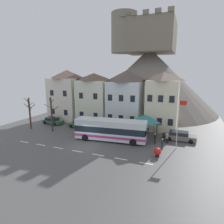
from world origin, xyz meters
TOP-DOWN VIEW (x-y plane):
  - ground_plane at (0.00, -0.00)m, footprint 40.00×60.00m
  - townhouse_00 at (-11.26, 12.26)m, footprint 6.22×6.59m
  - townhouse_01 at (-4.53, 11.55)m, footprint 6.02×5.16m
  - townhouse_02 at (2.00, 12.49)m, footprint 6.24×7.05m
  - townhouse_03 at (8.75, 11.70)m, footprint 5.23×5.46m
  - hilltop_castle at (2.79, 28.35)m, footprint 34.23×34.23m
  - transit_bus at (2.50, 2.96)m, footprint 10.82×3.69m
  - bus_shelter at (6.86, 6.50)m, footprint 3.60×3.60m
  - parked_car_00 at (-11.63, 7.28)m, footprint 4.17×2.22m
  - parked_car_01 at (-5.28, 7.16)m, footprint 4.15×2.07m
  - parked_car_02 at (12.12, 6.71)m, footprint 4.52×1.90m
  - pedestrian_00 at (10.47, 4.82)m, footprint 0.34×0.30m
  - pedestrian_01 at (8.91, 4.04)m, footprint 0.29×0.38m
  - pedestrian_02 at (9.92, 5.43)m, footprint 0.35×0.35m
  - pedestrian_03 at (10.13, 2.29)m, footprint 0.28×0.35m
  - public_bench at (6.23, 8.36)m, footprint 1.79×0.48m
  - flagpole at (11.92, 3.19)m, footprint 0.95×0.10m
  - harbour_buoy at (9.89, -0.26)m, footprint 0.91×0.91m
  - bare_tree_00 at (-13.12, 3.09)m, footprint 1.85×1.21m
  - bare_tree_01 at (-8.45, 3.27)m, footprint 2.12×2.00m

SIDE VIEW (x-z plane):
  - ground_plane at x=0.00m, z-range -0.06..0.00m
  - public_bench at x=6.23m, z-range 0.04..0.91m
  - parked_car_00 at x=-11.63m, z-range -0.01..1.28m
  - parked_car_01 at x=-5.28m, z-range -0.01..1.29m
  - harbour_buoy at x=9.89m, z-range 0.07..1.23m
  - parked_car_02 at x=12.12m, z-range -0.01..1.37m
  - pedestrian_03 at x=10.13m, z-range 0.02..1.53m
  - pedestrian_01 at x=8.91m, z-range 0.02..1.57m
  - pedestrian_00 at x=10.47m, z-range 0.07..1.65m
  - pedestrian_02 at x=9.92m, z-range 0.11..1.61m
  - transit_bus at x=2.50m, z-range 0.02..3.18m
  - bus_shelter at x=6.86m, z-range 1.18..4.77m
  - bare_tree_00 at x=-13.12m, z-range 0.16..5.81m
  - bare_tree_01 at x=-8.45m, z-range 0.16..6.09m
  - flagpole at x=11.92m, z-range 0.55..7.15m
  - townhouse_01 at x=-4.53m, z-range 0.00..9.84m
  - townhouse_03 at x=8.75m, z-range 0.00..10.08m
  - townhouse_02 at x=2.00m, z-range 0.00..10.46m
  - townhouse_00 at x=-11.26m, z-range 0.00..10.49m
  - hilltop_castle at x=2.79m, z-range -3.30..20.87m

